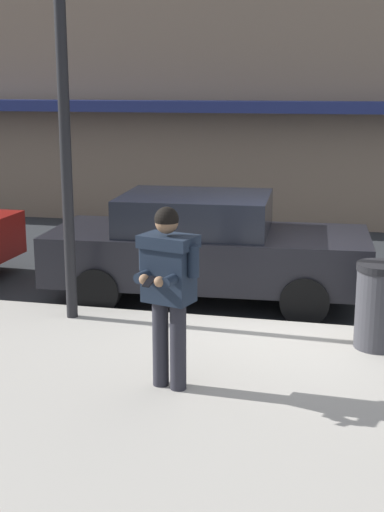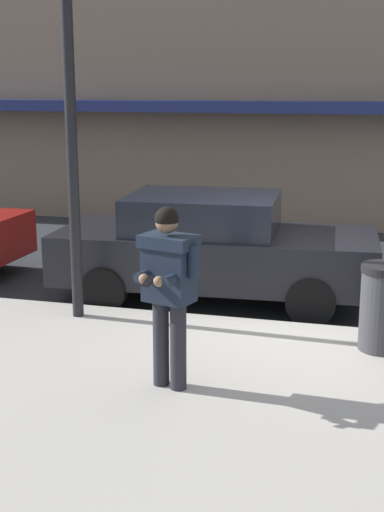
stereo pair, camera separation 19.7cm
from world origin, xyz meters
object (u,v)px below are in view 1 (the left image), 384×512
at_px(parked_sedan_mid, 205,247).
at_px(man_texting_on_phone, 168,278).
at_px(trash_bin, 379,306).
at_px(street_lamp_post, 63,77).

height_order(parked_sedan_mid, man_texting_on_phone, man_texting_on_phone).
relative_size(parked_sedan_mid, man_texting_on_phone, 2.55).
xyz_separation_m(parked_sedan_mid, trash_bin, (2.38, -1.79, -0.16)).
bearing_deg(man_texting_on_phone, trash_bin, 38.37).
bearing_deg(man_texting_on_phone, street_lamp_post, 134.00).
xyz_separation_m(parked_sedan_mid, street_lamp_post, (-1.42, -1.55, 2.35)).
distance_m(man_texting_on_phone, trash_bin, 2.65).
xyz_separation_m(street_lamp_post, trash_bin, (3.79, -0.24, -2.51)).
height_order(parked_sedan_mid, street_lamp_post, street_lamp_post).
relative_size(street_lamp_post, trash_bin, 4.98).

